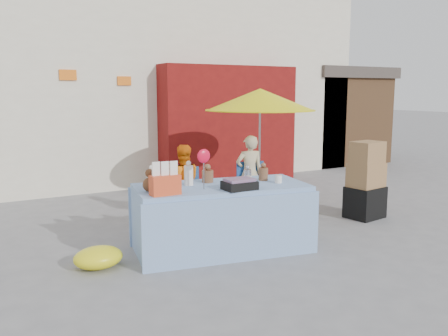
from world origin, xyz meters
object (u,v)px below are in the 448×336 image
vendor_beige (249,174)px  umbrella (260,100)px  market_table (221,217)px  box_stack (366,183)px  chair_right (254,198)px  vendor_orange (183,183)px  chair_left (187,206)px

vendor_beige → umbrella: bearing=-139.6°
vendor_beige → umbrella: umbrella is taller
market_table → box_stack: size_ratio=1.91×
chair_right → vendor_orange: bearing=-172.3°
vendor_orange → umbrella: bearing=-160.6°
chair_right → vendor_beige: size_ratio=0.65×
vendor_beige → box_stack: (1.40, -1.30, -0.08)m
market_table → chair_right: bearing=55.2°
vendor_beige → umbrella: (0.30, 0.15, 1.24)m
market_table → chair_left: bearing=93.7°
chair_left → box_stack: box_stack is taller
chair_left → chair_right: same height
box_stack → chair_right: bearing=140.2°
umbrella → vendor_beige: bearing=-153.4°
chair_right → box_stack: bearing=-26.0°
box_stack → umbrella: bearing=127.2°
market_table → vendor_beige: size_ratio=1.83×
vendor_orange → umbrella: size_ratio=0.58×
chair_right → box_stack: (1.40, -1.17, 0.32)m
chair_right → vendor_orange: size_ratio=0.70×
chair_left → chair_right: 1.25m
market_table → umbrella: 2.81m
box_stack → chair_left: bearing=156.2°
chair_left → chair_right: bearing=13.8°
chair_left → umbrella: 2.27m
chair_right → vendor_orange: 1.31m
vendor_orange → chair_left: bearing=105.4°
umbrella → box_stack: 2.25m
vendor_beige → box_stack: bearing=151.0°
chair_right → market_table: bearing=-121.4°
vendor_beige → umbrella: 1.28m
chair_left → vendor_beige: bearing=20.0°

